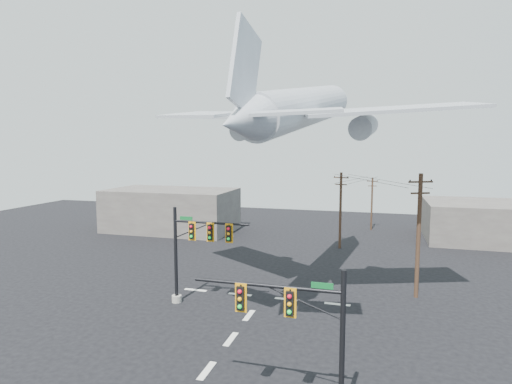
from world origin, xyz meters
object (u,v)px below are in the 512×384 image
(utility_pole_a, at_px, (419,233))
(utility_pole_c, at_px, (372,203))
(signal_mast_far, at_px, (193,251))
(utility_pole_b, at_px, (340,209))
(signal_mast_near, at_px, (308,339))
(airliner, at_px, (303,109))

(utility_pole_a, height_order, utility_pole_c, utility_pole_a)
(signal_mast_far, xyz_separation_m, utility_pole_b, (9.36, 21.72, 0.54))
(utility_pole_a, xyz_separation_m, utility_pole_c, (-4.01, 27.88, -1.27))
(signal_mast_near, height_order, utility_pole_b, utility_pole_b)
(signal_mast_far, relative_size, utility_pole_c, 0.99)
(signal_mast_near, xyz_separation_m, airliner, (-3.07, 15.92, 11.42))
(utility_pole_c, bearing_deg, signal_mast_near, -102.02)
(utility_pole_b, relative_size, airliner, 0.33)
(utility_pole_b, distance_m, airliner, 20.33)
(airliner, bearing_deg, utility_pole_c, -2.41)
(signal_mast_near, xyz_separation_m, utility_pole_a, (6.06, 18.01, 1.49))
(utility_pole_b, bearing_deg, utility_pole_a, -47.55)
(utility_pole_a, bearing_deg, signal_mast_near, -132.58)
(utility_pole_c, bearing_deg, utility_pole_b, -114.77)
(utility_pole_a, distance_m, utility_pole_c, 28.19)
(signal_mast_far, height_order, utility_pole_a, utility_pole_a)
(utility_pole_c, distance_m, airliner, 32.41)
(signal_mast_near, xyz_separation_m, utility_pole_c, (2.06, 45.89, 0.22))
(utility_pole_a, bearing_deg, utility_pole_b, 92.06)
(utility_pole_b, bearing_deg, utility_pole_c, 91.09)
(utility_pole_c, bearing_deg, airliner, -109.17)
(utility_pole_b, xyz_separation_m, utility_pole_c, (3.45, 12.61, -0.76))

